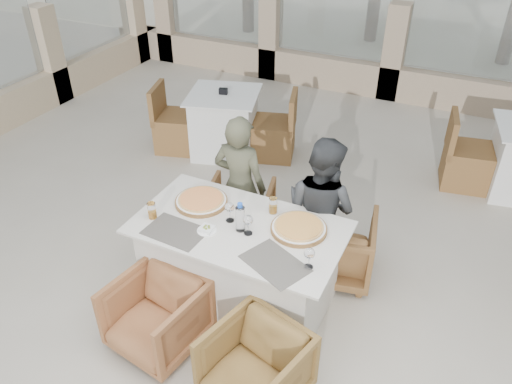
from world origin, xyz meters
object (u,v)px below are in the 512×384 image
at_px(pizza_left, 201,200).
at_px(armchair_far_left, 240,212).
at_px(armchair_far_right, 336,246).
at_px(diner_left, 240,186).
at_px(pizza_right, 299,228).
at_px(wine_glass_centre, 230,211).
at_px(wine_glass_corner, 309,257).
at_px(olive_dish, 207,229).
at_px(wine_glass_near, 248,224).
at_px(bg_table_a, 225,124).
at_px(dining_table, 240,264).
at_px(beer_glass_right, 273,205).
at_px(water_bottle, 240,217).
at_px(armchair_near_right, 255,368).
at_px(armchair_near_left, 157,315).
at_px(diner_right, 320,210).
at_px(beer_glass_left, 152,211).

xyz_separation_m(pizza_left, armchair_far_left, (0.02, 0.62, -0.52)).
distance_m(armchair_far_right, diner_left, 0.99).
bearing_deg(pizza_right, wine_glass_centre, -167.49).
relative_size(wine_glass_corner, olive_dish, 1.67).
bearing_deg(wine_glass_near, armchair_far_right, 55.19).
relative_size(wine_glass_corner, bg_table_a, 0.11).
xyz_separation_m(pizza_left, bg_table_a, (-0.92, 2.04, -0.41)).
height_order(dining_table, armchair_far_left, dining_table).
relative_size(armchair_far_left, armchair_far_right, 0.94).
distance_m(wine_glass_centre, beer_glass_right, 0.35).
distance_m(water_bottle, wine_glass_corner, 0.63).
relative_size(water_bottle, beer_glass_right, 1.83).
height_order(wine_glass_centre, armchair_near_right, wine_glass_centre).
distance_m(armchair_near_right, diner_left, 1.65).
height_order(armchair_near_left, bg_table_a, bg_table_a).
height_order(wine_glass_near, olive_dish, wine_glass_near).
xyz_separation_m(armchair_near_left, bg_table_a, (-0.98, 2.84, 0.10)).
xyz_separation_m(armchair_far_left, diner_right, (0.84, -0.16, 0.39)).
height_order(armchair_far_left, armchair_near_right, armchair_near_right).
distance_m(olive_dish, armchair_far_left, 1.07).
bearing_deg(beer_glass_left, pizza_right, 17.45).
height_order(pizza_left, armchair_far_left, pizza_left).
relative_size(dining_table, wine_glass_near, 8.70).
height_order(pizza_right, wine_glass_corner, wine_glass_corner).
relative_size(wine_glass_near, armchair_far_right, 0.28).
bearing_deg(bg_table_a, armchair_far_left, -73.22).
bearing_deg(wine_glass_corner, armchair_near_right, -103.72).
bearing_deg(olive_dish, dining_table, 39.49).
height_order(beer_glass_right, bg_table_a, beer_glass_right).
height_order(armchair_far_right, diner_right, diner_right).
distance_m(water_bottle, armchair_near_right, 1.05).
height_order(pizza_left, armchair_near_right, pizza_left).
bearing_deg(olive_dish, wine_glass_corner, -3.16).
bearing_deg(diner_left, pizza_right, 145.91).
bearing_deg(wine_glass_corner, wine_glass_near, 164.17).
relative_size(water_bottle, armchair_far_left, 0.40).
xyz_separation_m(wine_glass_centre, armchair_far_right, (0.69, 0.63, -0.57)).
bearing_deg(beer_glass_left, wine_glass_corner, -0.42).
distance_m(olive_dish, armchair_far_right, 1.24).
distance_m(pizza_left, armchair_near_left, 0.95).
xyz_separation_m(pizza_right, wine_glass_corner, (0.21, -0.35, 0.06)).
bearing_deg(beer_glass_right, wine_glass_corner, -44.91).
bearing_deg(beer_glass_left, water_bottle, 12.87).
xyz_separation_m(wine_glass_near, armchair_near_left, (-0.45, -0.62, -0.57)).
bearing_deg(bg_table_a, wine_glass_near, -73.95).
distance_m(pizza_left, armchair_near_right, 1.38).
distance_m(wine_glass_corner, olive_dish, 0.83).
xyz_separation_m(beer_glass_right, bg_table_a, (-1.49, 1.90, -0.45)).
height_order(wine_glass_near, diner_right, diner_right).
relative_size(pizza_left, beer_glass_left, 3.19).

